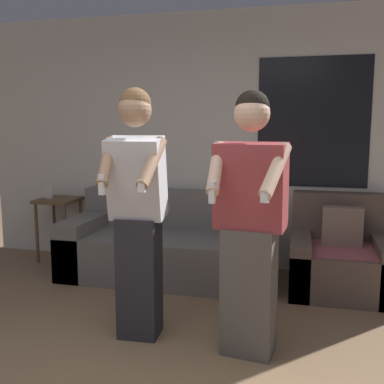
# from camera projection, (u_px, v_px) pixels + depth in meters

# --- Properties ---
(wall_back) EXTENTS (5.41, 0.07, 2.70)m
(wall_back) POSITION_uv_depth(u_px,v_px,m) (218.00, 141.00, 4.81)
(wall_back) COLOR beige
(wall_back) RESTS_ON ground_plane
(couch) EXTENTS (2.07, 0.96, 0.83)m
(couch) POSITION_uv_depth(u_px,v_px,m) (170.00, 247.00, 4.58)
(couch) COLOR slate
(couch) RESTS_ON ground_plane
(armchair) EXTENTS (0.91, 0.88, 0.87)m
(armchair) POSITION_uv_depth(u_px,v_px,m) (341.00, 258.00, 4.19)
(armchair) COLOR brown
(armchair) RESTS_ON ground_plane
(side_table) EXTENTS (0.43, 0.44, 0.86)m
(side_table) POSITION_uv_depth(u_px,v_px,m) (58.00, 210.00, 5.08)
(side_table) COLOR brown
(side_table) RESTS_ON ground_plane
(person_left) EXTENTS (0.45, 0.50, 1.78)m
(person_left) POSITION_uv_depth(u_px,v_px,m) (137.00, 211.00, 3.15)
(person_left) COLOR #28282D
(person_left) RESTS_ON ground_plane
(person_right) EXTENTS (0.51, 0.51, 1.75)m
(person_right) POSITION_uv_depth(u_px,v_px,m) (250.00, 225.00, 2.91)
(person_right) COLOR #56514C
(person_right) RESTS_ON ground_plane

